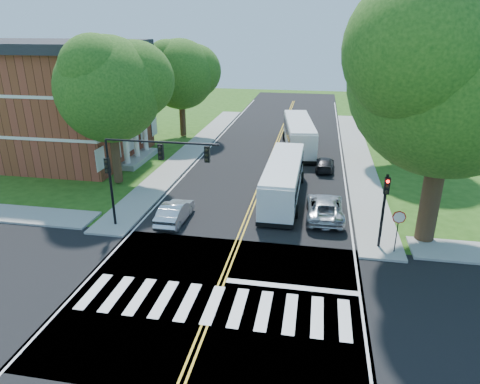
% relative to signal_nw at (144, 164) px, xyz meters
% --- Properties ---
extents(ground, '(140.00, 140.00, 0.00)m').
position_rel_signal_nw_xyz_m(ground, '(5.86, -6.43, -4.38)').
color(ground, '#254D13').
rests_on(ground, ground).
extents(road, '(14.00, 96.00, 0.01)m').
position_rel_signal_nw_xyz_m(road, '(5.86, 11.57, -4.37)').
color(road, black).
rests_on(road, ground).
extents(cross_road, '(60.00, 12.00, 0.01)m').
position_rel_signal_nw_xyz_m(cross_road, '(5.86, -6.43, -4.37)').
color(cross_road, black).
rests_on(cross_road, ground).
extents(center_line, '(0.36, 70.00, 0.01)m').
position_rel_signal_nw_xyz_m(center_line, '(5.86, 15.57, -4.36)').
color(center_line, gold).
rests_on(center_line, road).
extents(edge_line_w, '(0.12, 70.00, 0.01)m').
position_rel_signal_nw_xyz_m(edge_line_w, '(-0.94, 15.57, -4.36)').
color(edge_line_w, silver).
rests_on(edge_line_w, road).
extents(edge_line_e, '(0.12, 70.00, 0.01)m').
position_rel_signal_nw_xyz_m(edge_line_e, '(12.66, 15.57, -4.36)').
color(edge_line_e, silver).
rests_on(edge_line_e, road).
extents(crosswalk, '(12.60, 3.00, 0.01)m').
position_rel_signal_nw_xyz_m(crosswalk, '(5.86, -6.93, -4.36)').
color(crosswalk, silver).
rests_on(crosswalk, road).
extents(stop_bar, '(6.60, 0.40, 0.01)m').
position_rel_signal_nw_xyz_m(stop_bar, '(9.36, -4.83, -4.36)').
color(stop_bar, silver).
rests_on(stop_bar, road).
extents(sidewalk_nw, '(2.60, 40.00, 0.15)m').
position_rel_signal_nw_xyz_m(sidewalk_nw, '(-2.44, 18.57, -4.30)').
color(sidewalk_nw, gray).
rests_on(sidewalk_nw, ground).
extents(sidewalk_ne, '(2.60, 40.00, 0.15)m').
position_rel_signal_nw_xyz_m(sidewalk_ne, '(14.16, 18.57, -4.30)').
color(sidewalk_ne, gray).
rests_on(sidewalk_ne, ground).
extents(tree_ne_big, '(10.80, 10.80, 14.91)m').
position_rel_signal_nw_xyz_m(tree_ne_big, '(16.86, 1.57, 5.24)').
color(tree_ne_big, '#371E16').
rests_on(tree_ne_big, ground).
extents(tree_west_near, '(8.00, 8.00, 11.40)m').
position_rel_signal_nw_xyz_m(tree_west_near, '(-5.64, 7.57, 3.15)').
color(tree_west_near, '#371E16').
rests_on(tree_west_near, ground).
extents(tree_west_far, '(7.60, 7.60, 10.67)m').
position_rel_signal_nw_xyz_m(tree_west_far, '(-5.14, 23.57, 2.62)').
color(tree_west_far, '#371E16').
rests_on(tree_west_far, ground).
extents(tree_east_mid, '(8.40, 8.40, 11.93)m').
position_rel_signal_nw_xyz_m(tree_east_mid, '(17.36, 17.57, 3.48)').
color(tree_east_mid, '#371E16').
rests_on(tree_east_mid, ground).
extents(tree_east_far, '(7.20, 7.20, 10.34)m').
position_rel_signal_nw_xyz_m(tree_east_far, '(18.36, 33.57, 2.48)').
color(tree_east_far, '#371E16').
rests_on(tree_east_far, ground).
extents(brick_building, '(20.00, 13.00, 10.80)m').
position_rel_signal_nw_xyz_m(brick_building, '(-16.10, 13.57, 1.04)').
color(brick_building, brown).
rests_on(brick_building, ground).
extents(signal_nw, '(7.15, 0.46, 5.66)m').
position_rel_signal_nw_xyz_m(signal_nw, '(0.00, 0.00, 0.00)').
color(signal_nw, black).
rests_on(signal_nw, ground).
extents(signal_ne, '(0.30, 0.46, 4.40)m').
position_rel_signal_nw_xyz_m(signal_ne, '(14.06, 0.01, -1.41)').
color(signal_ne, black).
rests_on(signal_ne, ground).
extents(stop_sign, '(0.76, 0.08, 2.53)m').
position_rel_signal_nw_xyz_m(stop_sign, '(14.86, -0.45, -2.35)').
color(stop_sign, black).
rests_on(stop_sign, ground).
extents(bus_lead, '(2.76, 11.10, 2.86)m').
position_rel_signal_nw_xyz_m(bus_lead, '(7.87, 6.82, -2.86)').
color(bus_lead, silver).
rests_on(bus_lead, road).
extents(bus_follow, '(4.09, 11.94, 3.03)m').
position_rel_signal_nw_xyz_m(bus_follow, '(8.25, 20.64, -2.77)').
color(bus_follow, silver).
rests_on(bus_follow, road).
extents(hatchback, '(1.49, 4.21, 1.39)m').
position_rel_signal_nw_xyz_m(hatchback, '(1.27, 1.36, -3.67)').
color(hatchback, '#B8BABF').
rests_on(hatchback, road).
extents(suv, '(2.57, 5.33, 1.46)m').
position_rel_signal_nw_xyz_m(suv, '(10.95, 3.83, -3.64)').
color(suv, '#B9BBC1').
rests_on(suv, road).
extents(dark_sedan, '(1.68, 3.90, 1.12)m').
position_rel_signal_nw_xyz_m(dark_sedan, '(10.98, 14.15, -3.81)').
color(dark_sedan, black).
rests_on(dark_sedan, road).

